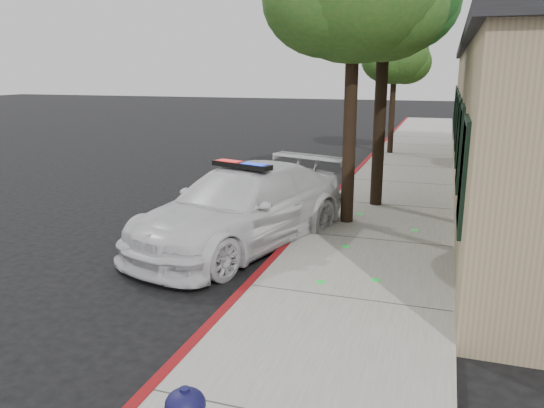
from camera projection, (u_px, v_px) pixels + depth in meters
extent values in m
plane|color=black|center=(244.00, 293.00, 8.48)|extent=(120.00, 120.00, 0.00)
cube|color=gray|center=(371.00, 242.00, 10.74)|extent=(3.20, 60.00, 0.15)
cube|color=maroon|center=(298.00, 235.00, 11.21)|extent=(0.14, 60.00, 0.16)
cube|color=black|center=(463.00, 174.00, 7.96)|extent=(0.08, 1.48, 1.68)
cube|color=black|center=(460.00, 147.00, 10.73)|extent=(0.08, 1.48, 1.68)
cube|color=black|center=(458.00, 132.00, 13.49)|extent=(0.08, 1.48, 1.68)
cube|color=black|center=(457.00, 121.00, 16.26)|extent=(0.08, 1.48, 1.68)
cube|color=black|center=(456.00, 114.00, 19.02)|extent=(0.08, 1.48, 1.68)
cube|color=black|center=(456.00, 109.00, 21.78)|extent=(0.08, 1.48, 1.68)
cube|color=black|center=(455.00, 104.00, 24.55)|extent=(0.08, 1.48, 1.68)
imported|color=silver|center=(242.00, 207.00, 10.64)|extent=(3.76, 5.89, 1.59)
cube|color=black|center=(242.00, 165.00, 10.43)|extent=(1.23, 0.62, 0.10)
cube|color=red|center=(229.00, 163.00, 10.61)|extent=(0.57, 0.38, 0.11)
cube|color=#0D2BED|center=(255.00, 166.00, 10.25)|extent=(0.57, 0.38, 0.11)
ellipsoid|color=#10103B|center=(185.00, 404.00, 4.14)|extent=(0.32, 0.32, 0.24)
cylinder|color=#10103B|center=(185.00, 392.00, 4.11)|extent=(0.08, 0.08, 0.07)
cylinder|color=black|center=(350.00, 134.00, 11.51)|extent=(0.28, 0.28, 3.94)
ellipsoid|color=#23561B|center=(384.00, 7.00, 10.96)|extent=(2.62, 2.62, 2.23)
ellipsoid|color=#23561B|center=(329.00, 0.00, 10.72)|extent=(2.73, 2.73, 2.32)
cylinder|color=black|center=(380.00, 121.00, 13.03)|extent=(0.30, 0.30, 4.22)
ellipsoid|color=#20591B|center=(400.00, 2.00, 12.70)|extent=(2.85, 2.85, 2.43)
cylinder|color=black|center=(392.00, 115.00, 21.70)|extent=(0.23, 0.23, 3.10)
ellipsoid|color=#214E18|center=(395.00, 55.00, 21.13)|extent=(2.66, 2.66, 2.26)
ellipsoid|color=#214E18|center=(406.00, 62.00, 21.28)|extent=(2.04, 2.04, 1.73)
ellipsoid|color=#214E18|center=(388.00, 60.00, 20.97)|extent=(2.13, 2.13, 1.81)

